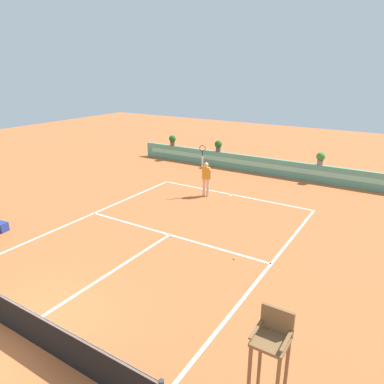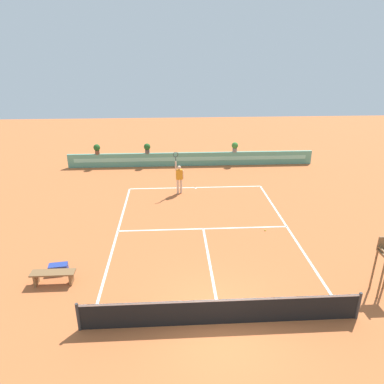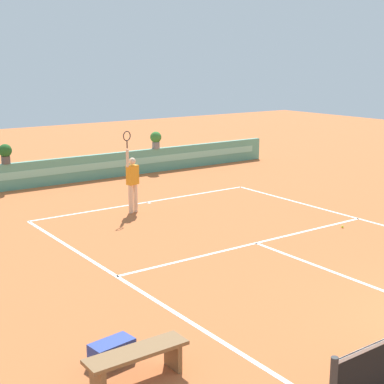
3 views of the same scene
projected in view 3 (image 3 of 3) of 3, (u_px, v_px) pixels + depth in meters
ground_plane at (267, 247)px, 14.79m from camera, size 60.00×60.00×0.00m
court_lines at (248, 240)px, 15.36m from camera, size 8.32×11.94×0.01m
back_wall_barrier at (88, 168)px, 22.92m from camera, size 18.00×0.21×1.00m
bench_courtside at (137, 358)px, 8.53m from camera, size 1.60×0.44×0.51m
gear_bag at (112, 352)px, 9.11m from camera, size 0.74×0.45×0.36m
tennis_player at (132, 180)px, 17.95m from camera, size 0.61×0.30×2.58m
tennis_ball_near_baseline at (342, 227)px, 16.48m from camera, size 0.07×0.07×0.07m
potted_plant_left at (5, 152)px, 20.89m from camera, size 0.48×0.48×0.72m
potted_plant_right at (156, 139)px, 24.53m from camera, size 0.48×0.48×0.72m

